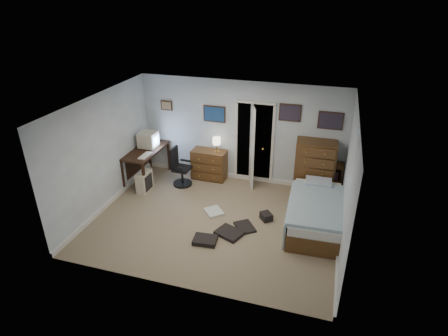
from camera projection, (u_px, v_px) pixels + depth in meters
The scene contains 15 objects.
floor at pixel (216, 221), 7.86m from camera, with size 5.00×4.00×0.02m, color tan.
computer_desk at pixel (143, 156), 9.25m from camera, with size 0.68×1.44×0.83m.
crt_monitor at pixel (148, 140), 9.17m from camera, with size 0.44×0.40×0.40m.
keyboard at pixel (145, 156), 8.78m from camera, with size 0.17×0.44×0.03m, color beige.
pc_tower at pixel (144, 182), 8.87m from camera, with size 0.24×0.47×0.50m.
office_chair at pixel (180, 171), 9.11m from camera, with size 0.49×0.49×0.96m.
media_stack at pixel (158, 151), 10.13m from camera, with size 0.15×0.15×0.76m, color maroon.
low_dresser at pixel (209, 165), 9.40m from camera, with size 0.85×0.43×0.76m, color brown.
table_lamp at pixel (217, 141), 9.06m from camera, with size 0.19×0.19×0.37m.
doorway at pixel (257, 139), 9.27m from camera, with size 0.96×1.12×2.05m.
tall_dresser at pixel (314, 168), 8.59m from camera, with size 0.90×0.53×1.32m, color brown.
headboard_bookcase at pixel (322, 176), 8.75m from camera, with size 0.89×0.24×0.80m.
bed at pixel (315, 213), 7.56m from camera, with size 1.15×2.05×0.66m.
wall_posters at pixel (265, 115), 8.63m from camera, with size 4.38×0.04×0.60m.
floor_clutter at pixel (229, 228), 7.55m from camera, with size 1.55×1.46×0.16m.
Camera 1 is at (2.06, -6.22, 4.48)m, focal length 30.00 mm.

